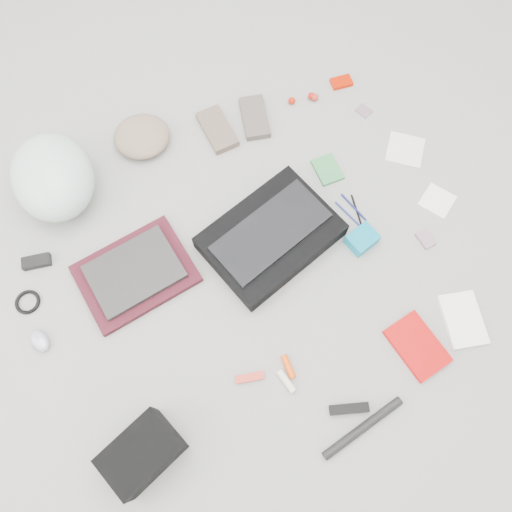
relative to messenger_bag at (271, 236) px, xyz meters
name	(u,v)px	position (x,y,z in m)	size (l,w,h in m)	color
ground_plane	(256,261)	(-0.08, -0.05, -0.04)	(4.00, 4.00, 0.00)	gray
messenger_bag	(271,236)	(0.00, 0.00, 0.00)	(0.45, 0.32, 0.07)	black
bag_flap	(271,231)	(0.00, 0.00, 0.04)	(0.41, 0.18, 0.01)	black
laptop_sleeve	(136,274)	(-0.48, 0.06, -0.02)	(0.38, 0.28, 0.03)	#41111B
laptop	(134,272)	(-0.48, 0.06, 0.00)	(0.30, 0.22, 0.02)	black
bike_helmet	(53,177)	(-0.63, 0.48, 0.07)	(0.28, 0.35, 0.21)	silver
beanie	(142,136)	(-0.28, 0.57, 0.00)	(0.21, 0.20, 0.07)	#8A6F5E
mitten_left	(217,129)	(0.00, 0.50, -0.02)	(0.10, 0.19, 0.03)	brown
mitten_right	(255,118)	(0.15, 0.50, -0.02)	(0.09, 0.19, 0.03)	#584F49
power_brick	(37,262)	(-0.78, 0.24, -0.02)	(0.10, 0.04, 0.03)	black
cable_coil	(28,302)	(-0.85, 0.12, -0.03)	(0.09, 0.09, 0.01)	black
mouse	(40,341)	(-0.84, -0.03, -0.02)	(0.05, 0.09, 0.03)	#A7A4BA
camera_bag	(142,453)	(-0.63, -0.50, 0.03)	(0.21, 0.15, 0.14)	black
multitool	(250,378)	(-0.26, -0.41, -0.03)	(0.09, 0.03, 0.01)	red
toiletry_tube_white	(286,381)	(-0.15, -0.47, -0.03)	(0.02, 0.02, 0.08)	beige
toiletry_tube_orange	(288,367)	(-0.13, -0.43, -0.03)	(0.02, 0.02, 0.08)	#E5450A
u_lock	(349,409)	(-0.01, -0.63, -0.02)	(0.12, 0.03, 0.02)	black
bike_pump	(363,428)	(0.01, -0.69, -0.02)	(0.03, 0.03, 0.30)	black
book_red	(417,346)	(0.29, -0.54, -0.03)	(0.13, 0.20, 0.02)	red
book_white	(463,320)	(0.47, -0.52, -0.03)	(0.12, 0.18, 0.02)	white
notepad	(327,170)	(0.31, 0.18, -0.03)	(0.09, 0.12, 0.01)	#347D42
pen_blue	(348,214)	(0.30, -0.02, -0.03)	(0.01, 0.01, 0.13)	navy
pen_black	(356,210)	(0.34, -0.01, -0.03)	(0.01, 0.01, 0.12)	black
pen_navy	(354,207)	(0.33, 0.00, -0.03)	(0.01, 0.01, 0.13)	navy
accordion_wallet	(362,239)	(0.29, -0.13, -0.01)	(0.10, 0.08, 0.05)	#0385A9
card_deck	(426,239)	(0.51, -0.22, -0.03)	(0.05, 0.07, 0.01)	gray
napkin_top	(405,150)	(0.63, 0.14, -0.03)	(0.13, 0.13, 0.01)	silver
napkin_bottom	(437,201)	(0.63, -0.10, -0.03)	(0.11, 0.11, 0.01)	white
lollipop_a	(292,101)	(0.32, 0.51, -0.02)	(0.03, 0.03, 0.03)	red
lollipop_b	(311,96)	(0.40, 0.50, -0.02)	(0.03, 0.03, 0.03)	#A2170B
lollipop_c	(315,97)	(0.41, 0.49, -0.02)	(0.03, 0.03, 0.03)	#A72C1E
altoids_tin	(341,82)	(0.54, 0.52, -0.03)	(0.08, 0.05, 0.02)	#C01A01
stamp_sheet	(364,111)	(0.57, 0.36, -0.04)	(0.05, 0.06, 0.00)	slate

